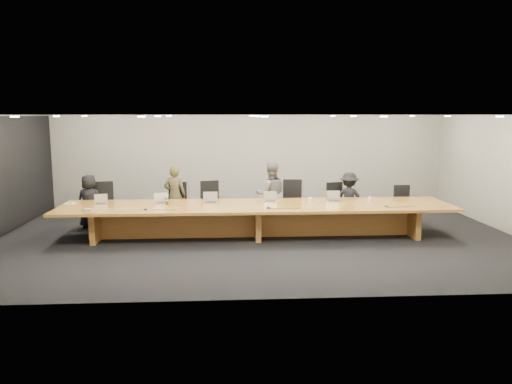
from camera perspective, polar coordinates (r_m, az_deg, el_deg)
ground at (r=11.65m, az=0.09°, el=-5.09°), size 12.00×12.00×0.00m
back_wall at (r=15.37m, az=-0.86°, el=3.59°), size 12.00×0.02×2.80m
conference_table at (r=11.54m, az=0.09°, el=-2.58°), size 9.00×1.80×0.75m
chair_far_left at (r=13.07m, az=-17.01°, el=-1.36°), size 0.69×0.69×1.15m
chair_left at (r=12.72m, az=-9.31°, el=-1.39°), size 0.73×0.73×1.15m
chair_mid_left at (r=12.78m, az=-5.06°, el=-1.26°), size 0.72×0.72×1.14m
chair_mid_right at (r=12.81m, az=4.17°, el=-1.17°), size 0.67×0.67×1.17m
chair_right at (r=13.13m, az=9.37°, el=-1.22°), size 0.68×0.68×1.08m
chair_far_right at (r=13.52m, az=16.55°, el=-1.34°), size 0.51×0.51×1.00m
person_a at (r=13.11m, az=-18.49°, el=-1.00°), size 0.72×0.54×1.34m
person_b at (r=12.79m, az=-9.26°, el=-0.41°), size 0.62×0.46×1.55m
person_c at (r=12.62m, az=1.71°, el=-0.25°), size 0.82×0.65×1.63m
person_d at (r=13.01m, az=10.58°, el=-0.74°), size 0.98×0.73×1.35m
laptop_a at (r=12.10m, az=-17.32°, el=-0.79°), size 0.33×0.27×0.23m
laptop_b at (r=11.87m, az=-10.74°, el=-0.70°), size 0.36×0.31×0.24m
laptop_c at (r=11.74m, az=-5.24°, el=-0.63°), size 0.34×0.25×0.26m
laptop_d at (r=11.91m, az=1.64°, el=-0.51°), size 0.32×0.25×0.24m
laptop_e at (r=12.06m, az=8.93°, el=-0.47°), size 0.33×0.24×0.25m
water_bottle at (r=11.84m, az=-10.19°, el=-0.76°), size 0.07×0.07×0.22m
amber_mug at (r=11.66m, az=-10.12°, el=-1.24°), size 0.08×0.08×0.09m
paper_cup_near at (r=11.92m, az=6.17°, el=-0.89°), size 0.11×0.11×0.10m
paper_cup_far at (r=12.34m, az=12.87°, el=-0.76°), size 0.09×0.09×0.09m
notepad at (r=12.40m, az=-20.54°, el=-1.24°), size 0.22×0.18×0.01m
lime_gadget at (r=12.39m, az=-20.53°, el=-1.16°), size 0.16×0.10×0.02m
av_box at (r=11.43m, az=-18.63°, el=-1.91°), size 0.24×0.20×0.03m
mic_left at (r=11.14m, az=-12.49°, el=-1.92°), size 0.13×0.13×0.03m
mic_center at (r=11.06m, az=1.42°, el=-1.79°), size 0.16×0.16×0.03m
mic_right at (r=11.62m, az=14.66°, el=-1.58°), size 0.13×0.13×0.03m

